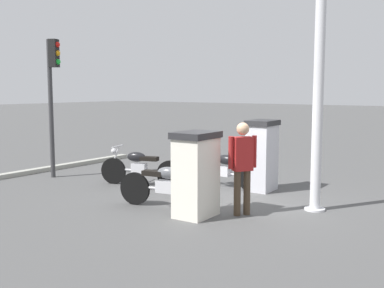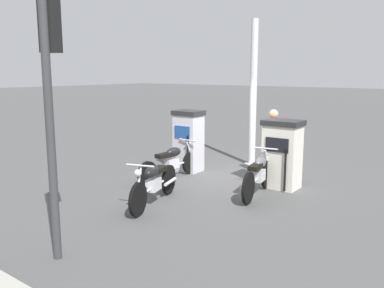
{
  "view_description": "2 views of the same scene",
  "coord_description": "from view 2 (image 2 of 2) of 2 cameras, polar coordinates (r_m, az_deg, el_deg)",
  "views": [
    {
      "loc": [
        -4.78,
        8.36,
        2.36
      ],
      "look_at": [
        0.79,
        0.35,
        1.2
      ],
      "focal_mm": 43.73,
      "sensor_mm": 36.0,
      "label": 1
    },
    {
      "loc": [
        8.61,
        5.24,
        2.67
      ],
      "look_at": [
        1.55,
        -0.07,
        1.1
      ],
      "focal_mm": 38.27,
      "sensor_mm": 36.0,
      "label": 2
    }
  ],
  "objects": [
    {
      "name": "attendant_person",
      "position": [
        10.41,
        11.19,
        0.72
      ],
      "size": [
        0.4,
        0.52,
        1.74
      ],
      "color": "#473828",
      "rests_on": "ground"
    },
    {
      "name": "roadside_traffic_light",
      "position": [
        5.95,
        -19.12,
        7.82
      ],
      "size": [
        0.4,
        0.3,
        3.64
      ],
      "color": "#38383A",
      "rests_on": "ground"
    },
    {
      "name": "motorcycle_extra",
      "position": [
        8.3,
        -5.31,
        -5.34
      ],
      "size": [
        2.06,
        0.82,
        0.96
      ],
      "color": "black",
      "rests_on": "ground"
    },
    {
      "name": "ground_plane",
      "position": [
        10.42,
        5.47,
        -4.79
      ],
      "size": [
        120.0,
        120.0,
        0.0
      ],
      "primitive_type": "plane",
      "color": "#4C4C4C"
    },
    {
      "name": "fuel_pump_near",
      "position": [
        11.0,
        -0.49,
        0.49
      ],
      "size": [
        0.63,
        0.76,
        1.64
      ],
      "color": "silver",
      "rests_on": "ground"
    },
    {
      "name": "fuel_pump_far",
      "position": [
        9.63,
        12.45,
        -1.33
      ],
      "size": [
        0.68,
        0.86,
        1.58
      ],
      "color": "silver",
      "rests_on": "ground"
    },
    {
      "name": "motorcycle_near_pump",
      "position": [
        10.25,
        -2.93,
        -2.48
      ],
      "size": [
        2.13,
        0.56,
        0.93
      ],
      "color": "black",
      "rests_on": "ground"
    },
    {
      "name": "motorcycle_far_pump",
      "position": [
        9.01,
        9.25,
        -4.13
      ],
      "size": [
        1.95,
        0.59,
        0.97
      ],
      "color": "black",
      "rests_on": "ground"
    },
    {
      "name": "canopy_support_pole",
      "position": [
        11.7,
        8.52,
        6.55
      ],
      "size": [
        0.4,
        0.4,
        4.09
      ],
      "color": "silver",
      "rests_on": "ground"
    }
  ]
}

